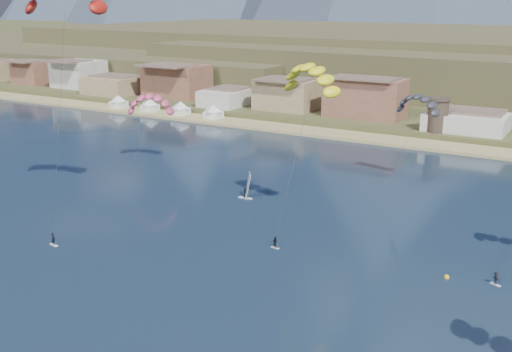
# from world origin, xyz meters

# --- Properties ---
(ground) EXTENTS (2400.00, 2400.00, 0.00)m
(ground) POSITION_xyz_m (0.00, 0.00, 0.00)
(ground) COLOR black
(ground) RESTS_ON ground
(beach) EXTENTS (2200.00, 12.00, 0.90)m
(beach) POSITION_xyz_m (0.00, 106.00, 0.25)
(beach) COLOR tan
(beach) RESTS_ON ground
(town) EXTENTS (400.00, 24.00, 12.00)m
(town) POSITION_xyz_m (-40.00, 122.00, 8.00)
(town) COLOR silver
(town) RESTS_ON ground
(watchtower) EXTENTS (5.82, 5.82, 8.60)m
(watchtower) POSITION_xyz_m (5.00, 114.00, 6.37)
(watchtower) COLOR #47382D
(watchtower) RESTS_ON ground
(beach_tents) EXTENTS (43.40, 6.40, 5.00)m
(beach_tents) POSITION_xyz_m (-76.25, 106.00, 3.71)
(beach_tents) COLOR white
(beach_tents) RESTS_ON ground
(kitesurfer_yellow) EXTENTS (11.64, 17.16, 27.07)m
(kitesurfer_yellow) POSITION_xyz_m (2.59, 43.99, 23.41)
(kitesurfer_yellow) COLOR silver
(kitesurfer_yellow) RESTS_ON ground
(distant_kite_pink) EXTENTS (10.98, 8.17, 17.17)m
(distant_kite_pink) POSITION_xyz_m (-42.03, 59.20, 13.68)
(distant_kite_pink) COLOR #262626
(distant_kite_pink) RESTS_ON ground
(distant_kite_dark) EXTENTS (9.46, 6.63, 18.93)m
(distant_kite_dark) POSITION_xyz_m (11.04, 73.62, 15.99)
(distant_kite_dark) COLOR #262626
(distant_kite_dark) RESTS_ON ground
(windsurfer) EXTENTS (2.65, 2.87, 4.68)m
(windsurfer) POSITION_xyz_m (-11.66, 48.43, 1.49)
(windsurfer) COLOR silver
(windsurfer) RESTS_ON ground
(buoy) EXTENTS (0.71, 0.71, 0.71)m
(buoy) POSITION_xyz_m (27.39, 33.60, 0.12)
(buoy) COLOR #F1AD19
(buoy) RESTS_ON ground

